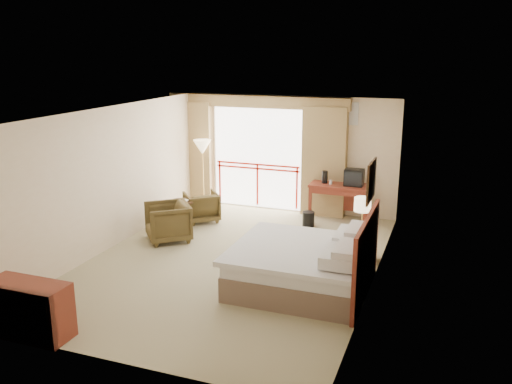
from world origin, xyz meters
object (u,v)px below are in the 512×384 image
at_px(tv, 354,178).
at_px(wastebasket, 308,219).
at_px(nightstand, 360,244).
at_px(armchair_near, 169,240).
at_px(dresser, 29,310).
at_px(bed, 305,265).
at_px(table_lamp, 363,205).
at_px(floor_lamp, 202,150).
at_px(side_table, 181,209).
at_px(desk, 340,192).
at_px(armchair_far, 202,221).

height_order(tv, wastebasket, tv).
distance_m(nightstand, armchair_near, 3.81).
xyz_separation_m(tv, dresser, (-3.15, -6.34, -0.65)).
xyz_separation_m(bed, armchair_near, (-3.15, 1.20, -0.38)).
relative_size(table_lamp, floor_lamp, 0.32).
bearing_deg(bed, nightstand, 67.12).
xyz_separation_m(table_lamp, side_table, (-3.94, 0.51, -0.63)).
bearing_deg(armchair_near, dresser, -37.98).
bearing_deg(tv, wastebasket, -134.16).
bearing_deg(wastebasket, dresser, -111.67).
xyz_separation_m(nightstand, table_lamp, (0.00, 0.05, 0.72)).
bearing_deg(table_lamp, desk, 111.39).
relative_size(armchair_far, dresser, 0.63).
relative_size(table_lamp, desk, 0.41).
relative_size(floor_lamp, dresser, 1.45).
height_order(nightstand, wastebasket, nightstand).
height_order(table_lamp, side_table, table_lamp).
height_order(armchair_near, floor_lamp, floor_lamp).
bearing_deg(tv, armchair_far, -149.97).
xyz_separation_m(table_lamp, armchair_near, (-3.79, -0.35, -1.02)).
bearing_deg(desk, table_lamp, -72.80).
bearing_deg(tv, floor_lamp, -166.98).
bearing_deg(wastebasket, desk, 48.76).
bearing_deg(wastebasket, tv, 33.56).
bearing_deg(side_table, armchair_near, -79.73).
bearing_deg(side_table, nightstand, -8.04).
bearing_deg(armchair_near, desk, 90.05).
bearing_deg(dresser, side_table, 97.28).
bearing_deg(side_table, table_lamp, -7.32).
xyz_separation_m(tv, armchair_far, (-3.18, -1.02, -1.03)).
xyz_separation_m(table_lamp, tv, (-0.53, 2.04, 0.01)).
bearing_deg(table_lamp, nightstand, -90.00).
bearing_deg(desk, floor_lamp, 177.69).
bearing_deg(table_lamp, dresser, -130.49).
relative_size(bed, dresser, 1.86).
bearing_deg(bed, tv, 88.29).
relative_size(bed, armchair_near, 2.53).
relative_size(nightstand, side_table, 1.06).
bearing_deg(side_table, wastebasket, 20.79).
distance_m(bed, armchair_far, 4.03).
relative_size(side_table, dresser, 0.50).
relative_size(table_lamp, side_table, 0.94).
relative_size(bed, table_lamp, 3.98).
bearing_deg(wastebasket, side_table, -159.21).
distance_m(side_table, dresser, 4.81).
distance_m(tv, side_table, 3.80).
distance_m(tv, floor_lamp, 3.62).
height_order(bed, armchair_far, bed).
bearing_deg(armchair_far, wastebasket, 151.12).
bearing_deg(bed, wastebasket, 103.73).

